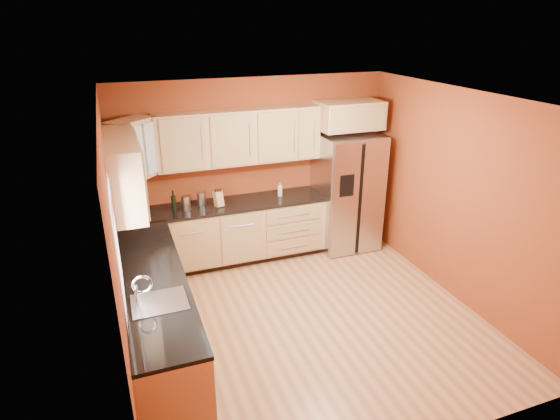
% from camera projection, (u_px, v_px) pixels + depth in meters
% --- Properties ---
extents(floor, '(4.00, 4.00, 0.00)m').
position_uv_depth(floor, '(305.00, 318.00, 5.62)').
color(floor, '#A0653E').
rests_on(floor, ground).
extents(ceiling, '(4.00, 4.00, 0.00)m').
position_uv_depth(ceiling, '(311.00, 99.00, 4.63)').
color(ceiling, silver).
rests_on(ceiling, wall_back).
extents(wall_back, '(4.00, 0.04, 2.60)m').
position_uv_depth(wall_back, '(254.00, 168.00, 6.86)').
color(wall_back, maroon).
rests_on(wall_back, floor).
extents(wall_front, '(4.00, 0.04, 2.60)m').
position_uv_depth(wall_front, '(417.00, 323.00, 3.39)').
color(wall_front, maroon).
rests_on(wall_front, floor).
extents(wall_left, '(0.04, 4.00, 2.60)m').
position_uv_depth(wall_left, '(117.00, 248.00, 4.49)').
color(wall_left, maroon).
rests_on(wall_left, floor).
extents(wall_right, '(0.04, 4.00, 2.60)m').
position_uv_depth(wall_right, '(457.00, 197.00, 5.76)').
color(wall_right, maroon).
rests_on(wall_right, floor).
extents(base_cabinets_back, '(2.90, 0.60, 0.88)m').
position_uv_depth(base_cabinets_back, '(225.00, 235.00, 6.76)').
color(base_cabinets_back, '#AC8053').
rests_on(base_cabinets_back, floor).
extents(base_cabinets_left, '(0.60, 2.80, 0.88)m').
position_uv_depth(base_cabinets_left, '(157.00, 316.00, 4.92)').
color(base_cabinets_left, '#AC8053').
rests_on(base_cabinets_left, floor).
extents(countertop_back, '(2.90, 0.62, 0.04)m').
position_uv_depth(countertop_back, '(224.00, 206.00, 6.57)').
color(countertop_back, black).
rests_on(countertop_back, base_cabinets_back).
extents(countertop_left, '(0.62, 2.80, 0.04)m').
position_uv_depth(countertop_left, '(154.00, 278.00, 4.74)').
color(countertop_left, black).
rests_on(countertop_left, base_cabinets_left).
extents(upper_cabinets_back, '(2.30, 0.33, 0.75)m').
position_uv_depth(upper_cabinets_back, '(239.00, 137.00, 6.44)').
color(upper_cabinets_back, '#AC8053').
rests_on(upper_cabinets_back, wall_back).
extents(upper_cabinets_left, '(0.33, 1.35, 0.75)m').
position_uv_depth(upper_cabinets_left, '(124.00, 172.00, 4.97)').
color(upper_cabinets_left, '#AC8053').
rests_on(upper_cabinets_left, wall_left).
extents(corner_upper_cabinet, '(0.67, 0.67, 0.75)m').
position_uv_depth(corner_upper_cabinet, '(133.00, 149.00, 5.85)').
color(corner_upper_cabinet, '#AC8053').
rests_on(corner_upper_cabinet, wall_back).
extents(over_fridge_cabinet, '(0.92, 0.60, 0.40)m').
position_uv_depth(over_fridge_cabinet, '(348.00, 115.00, 6.74)').
color(over_fridge_cabinet, '#AC8053').
rests_on(over_fridge_cabinet, wall_back).
extents(refrigerator, '(0.90, 0.75, 1.78)m').
position_uv_depth(refrigerator, '(346.00, 192.00, 7.12)').
color(refrigerator, '#B9BABF').
rests_on(refrigerator, floor).
extents(window, '(0.03, 0.90, 1.00)m').
position_uv_depth(window, '(117.00, 246.00, 3.97)').
color(window, white).
rests_on(window, wall_left).
extents(sink_faucet, '(0.50, 0.42, 0.30)m').
position_uv_depth(sink_faucet, '(158.00, 289.00, 4.24)').
color(sink_faucet, silver).
rests_on(sink_faucet, countertop_left).
extents(canister_left, '(0.14, 0.14, 0.20)m').
position_uv_depth(canister_left, '(202.00, 199.00, 6.48)').
color(canister_left, '#B9BABF').
rests_on(canister_left, countertop_back).
extents(canister_right, '(0.13, 0.13, 0.21)m').
position_uv_depth(canister_right, '(186.00, 203.00, 6.33)').
color(canister_right, '#B9BABF').
rests_on(canister_right, countertop_back).
extents(wine_bottle_a, '(0.08, 0.08, 0.29)m').
position_uv_depth(wine_bottle_a, '(174.00, 201.00, 6.29)').
color(wine_bottle_a, black).
rests_on(wine_bottle_a, countertop_back).
extents(wine_bottle_b, '(0.07, 0.07, 0.31)m').
position_uv_depth(wine_bottle_b, '(141.00, 206.00, 6.09)').
color(wine_bottle_b, black).
rests_on(wine_bottle_b, countertop_back).
extents(knife_block, '(0.13, 0.13, 0.21)m').
position_uv_depth(knife_block, '(218.00, 199.00, 6.46)').
color(knife_block, tan).
rests_on(knife_block, countertop_back).
extents(soap_dispenser, '(0.07, 0.07, 0.19)m').
position_uv_depth(soap_dispenser, '(280.00, 190.00, 6.84)').
color(soap_dispenser, silver).
rests_on(soap_dispenser, countertop_back).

